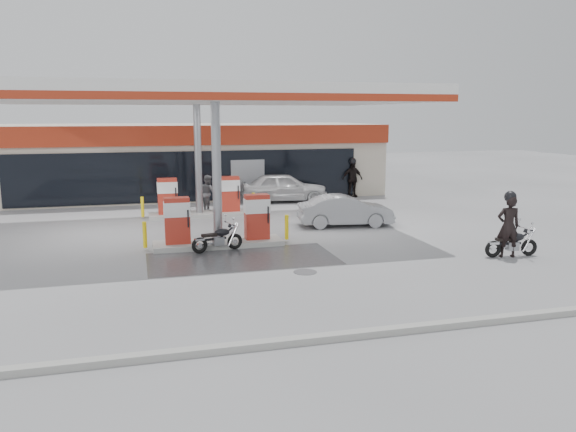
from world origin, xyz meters
name	(u,v)px	position (x,y,z in m)	size (l,w,h in m)	color
ground	(227,260)	(0.00, 0.00, 0.00)	(90.00, 90.00, 0.00)	gray
wet_patch	(243,259)	(0.50, 0.00, 0.00)	(6.00, 3.00, 0.00)	#4C4C4F
drain_cover	(305,272)	(2.00, -2.00, 0.00)	(0.70, 0.70, 0.01)	#38383A
kerb	(282,343)	(0.00, -7.00, 0.07)	(28.00, 0.25, 0.15)	gray
store_building	(184,159)	(0.01, 15.94, 2.01)	(22.00, 8.22, 4.00)	beige
canopy	(204,96)	(0.00, 5.00, 5.27)	(16.00, 10.02, 5.51)	silver
pump_island_near	(218,226)	(0.00, 2.00, 0.71)	(5.14, 1.30, 1.78)	#9E9E99
pump_island_far	(199,201)	(0.00, 8.00, 0.71)	(5.14, 1.30, 1.78)	#9E9E99
main_motorcycle	(512,244)	(9.04, -2.00, 0.42)	(1.84, 0.70, 0.94)	black
biker_main	(508,226)	(8.85, -1.99, 1.02)	(0.74, 0.49, 2.03)	black
parked_motorcycle	(218,239)	(-0.11, 1.21, 0.41)	(1.80, 0.72, 0.94)	black
sedan_white	(284,187)	(4.81, 11.20, 0.77)	(1.83, 4.54, 1.55)	silver
attendant	(208,193)	(0.56, 9.24, 0.87)	(0.85, 0.66, 1.74)	#5A5A5F
hatchback_silver	(345,211)	(5.61, 4.20, 0.64)	(1.36, 3.89, 1.28)	gray
biker_walking	(352,179)	(8.90, 11.80, 1.03)	(1.21, 0.50, 2.06)	black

